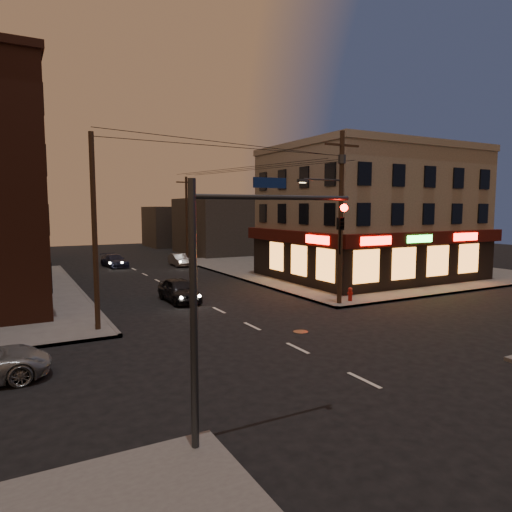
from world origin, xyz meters
TOP-DOWN VIEW (x-y plane):
  - ground at (0.00, 0.00)m, footprint 120.00×120.00m
  - sidewalk_ne at (18.00, 19.00)m, footprint 24.00×28.00m
  - pizza_building at (15.93, 13.43)m, footprint 15.85×12.85m
  - bg_building_ne_a at (14.00, 38.00)m, footprint 10.00×12.00m
  - bg_building_ne_b at (12.00, 52.00)m, footprint 8.00×8.00m
  - utility_pole_main at (6.68, 5.80)m, footprint 4.20×0.44m
  - utility_pole_far at (6.80, 32.00)m, footprint 0.26×0.26m
  - utility_pole_west at (-6.80, 6.50)m, footprint 0.24×0.24m
  - traffic_signal at (-5.57, -5.60)m, footprint 4.49×0.32m
  - sedan_near at (-1.16, 11.44)m, footprint 1.78×4.29m
  - sedan_mid at (4.59, 28.27)m, footprint 1.39×3.77m
  - sedan_far at (-1.27, 30.54)m, footprint 2.30×4.52m
  - fire_hydrant at (7.80, 6.00)m, footprint 0.35×0.35m

SIDE VIEW (x-z plane):
  - ground at x=0.00m, z-range 0.00..0.00m
  - sidewalk_ne at x=18.00m, z-range 0.00..0.15m
  - fire_hydrant at x=7.80m, z-range 0.19..1.01m
  - sedan_mid at x=4.59m, z-range 0.00..1.23m
  - sedan_far at x=-1.27m, z-range 0.00..1.26m
  - sedan_near at x=-1.16m, z-range 0.00..1.45m
  - bg_building_ne_b at x=12.00m, z-range 0.00..6.00m
  - bg_building_ne_a at x=14.00m, z-range 0.00..7.00m
  - traffic_signal at x=-5.57m, z-range 0.92..7.39m
  - utility_pole_far at x=6.80m, z-range 0.15..9.15m
  - utility_pole_west at x=-6.80m, z-range 0.15..9.15m
  - pizza_building at x=15.93m, z-range 0.10..10.60m
  - utility_pole_main at x=6.68m, z-range 0.76..10.76m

